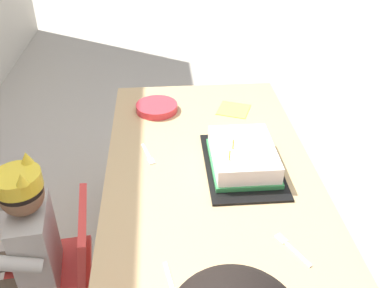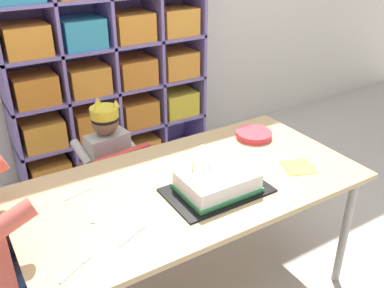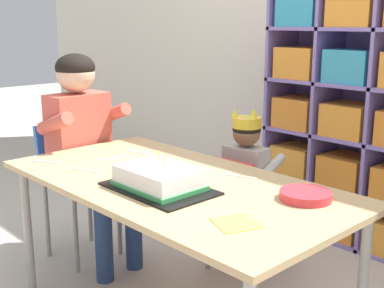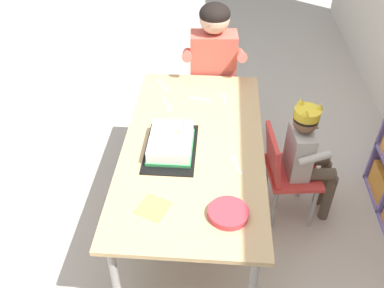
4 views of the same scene
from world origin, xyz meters
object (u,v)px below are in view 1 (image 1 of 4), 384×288
object	(u,v)px
birthday_cake_on_tray	(243,158)
fork_by_napkin	(171,284)
child_with_crown	(21,244)
activity_table	(212,187)
classroom_chair_blue	(62,269)
paper_plate_stack	(157,107)
fork_beside_plate_stack	(291,248)
fork_near_child_seat	(231,277)
fork_scattered_mid_table	(148,155)

from	to	relation	value
birthday_cake_on_tray	fork_by_napkin	bearing A→B (deg)	151.04
birthday_cake_on_tray	child_with_crown	bearing A→B (deg)	104.72
activity_table	birthday_cake_on_tray	world-z (taller)	birthday_cake_on_tray
classroom_chair_blue	paper_plate_stack	xyz separation A→B (m)	(0.61, -0.34, 0.28)
activity_table	classroom_chair_blue	xyz separation A→B (m)	(-0.13, 0.52, -0.22)
birthday_cake_on_tray	fork_beside_plate_stack	distance (m)	0.40
activity_table	fork_beside_plate_stack	xyz separation A→B (m)	(-0.34, -0.18, 0.05)
birthday_cake_on_tray	fork_by_napkin	world-z (taller)	birthday_cake_on_tray
classroom_chair_blue	fork_beside_plate_stack	world-z (taller)	fork_beside_plate_stack
child_with_crown	fork_beside_plate_stack	xyz separation A→B (m)	(-0.20, -0.81, 0.12)
classroom_chair_blue	fork_near_child_seat	size ratio (longest dim) A/B	4.49
birthday_cake_on_tray	fork_by_napkin	size ratio (longest dim) A/B	3.28
birthday_cake_on_tray	classroom_chair_blue	bearing A→B (deg)	106.08
fork_by_napkin	fork_near_child_seat	size ratio (longest dim) A/B	0.92
child_with_crown	classroom_chair_blue	bearing A→B (deg)	89.36
classroom_chair_blue	paper_plate_stack	bearing A→B (deg)	144.12
birthday_cake_on_tray	fork_scattered_mid_table	size ratio (longest dim) A/B	3.04
fork_beside_plate_stack	fork_near_child_seat	size ratio (longest dim) A/B	0.95
fork_scattered_mid_table	classroom_chair_blue	bearing A→B (deg)	114.83
fork_scattered_mid_table	fork_by_napkin	xyz separation A→B (m)	(-0.57, -0.06, 0.00)
fork_scattered_mid_table	fork_by_napkin	world-z (taller)	same
child_with_crown	fork_by_napkin	bearing A→B (deg)	51.69
child_with_crown	fork_beside_plate_stack	bearing A→B (deg)	69.77
activity_table	fork_scattered_mid_table	xyz separation A→B (m)	(0.14, 0.22, 0.05)
child_with_crown	paper_plate_stack	xyz separation A→B (m)	(0.62, -0.44, 0.14)
child_with_crown	fork_beside_plate_stack	world-z (taller)	child_with_crown
fork_beside_plate_stack	child_with_crown	bearing A→B (deg)	-130.63
child_with_crown	fork_scattered_mid_table	xyz separation A→B (m)	(0.28, -0.41, 0.12)
fork_by_napkin	paper_plate_stack	bearing A→B (deg)	-9.45
activity_table	child_with_crown	xyz separation A→B (m)	(-0.14, 0.63, -0.07)
child_with_crown	paper_plate_stack	distance (m)	0.77
activity_table	paper_plate_stack	bearing A→B (deg)	21.13
birthday_cake_on_tray	fork_by_napkin	xyz separation A→B (m)	(-0.48, 0.27, -0.03)
paper_plate_stack	fork_beside_plate_stack	distance (m)	0.89
fork_beside_plate_stack	fork_by_napkin	xyz separation A→B (m)	(-0.10, 0.34, 0.00)
classroom_chair_blue	child_with_crown	size ratio (longest dim) A/B	0.74
fork_beside_plate_stack	fork_by_napkin	world-z (taller)	same
fork_beside_plate_stack	paper_plate_stack	bearing A→B (deg)	176.98
activity_table	birthday_cake_on_tray	bearing A→B (deg)	-65.84
classroom_chair_blue	fork_by_napkin	size ratio (longest dim) A/B	4.87
classroom_chair_blue	child_with_crown	bearing A→B (deg)	-90.64
paper_plate_stack	fork_by_napkin	world-z (taller)	paper_plate_stack
classroom_chair_blue	fork_beside_plate_stack	distance (m)	0.78
activity_table	child_with_crown	bearing A→B (deg)	102.94
activity_table	fork_scattered_mid_table	distance (m)	0.26
child_with_crown	birthday_cake_on_tray	world-z (taller)	child_with_crown
fork_near_child_seat	fork_beside_plate_stack	bearing A→B (deg)	-139.20
activity_table	fork_scattered_mid_table	world-z (taller)	fork_scattered_mid_table
activity_table	fork_near_child_seat	distance (m)	0.43
activity_table	fork_beside_plate_stack	distance (m)	0.39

